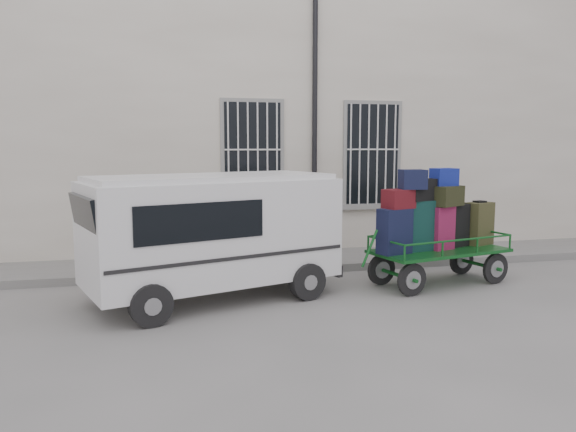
{
  "coord_description": "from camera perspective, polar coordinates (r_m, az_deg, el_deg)",
  "views": [
    {
      "loc": [
        -2.36,
        -8.86,
        2.46
      ],
      "look_at": [
        -0.08,
        1.0,
        1.18
      ],
      "focal_mm": 35.0,
      "sensor_mm": 36.0,
      "label": 1
    }
  ],
  "objects": [
    {
      "name": "building",
      "position": [
        14.56,
        -3.71,
        9.34
      ],
      "size": [
        24.0,
        5.15,
        6.0
      ],
      "color": "beige",
      "rests_on": "ground"
    },
    {
      "name": "sidewalk",
      "position": [
        11.56,
        -0.94,
        -4.67
      ],
      "size": [
        24.0,
        1.7,
        0.15
      ],
      "primitive_type": "cube",
      "color": "slate",
      "rests_on": "ground"
    },
    {
      "name": "ground",
      "position": [
        9.49,
        1.87,
        -7.79
      ],
      "size": [
        80.0,
        80.0,
        0.0
      ],
      "primitive_type": "plane",
      "color": "slate",
      "rests_on": "ground"
    },
    {
      "name": "luggage_cart",
      "position": [
        10.17,
        14.76,
        -0.99
      ],
      "size": [
        2.91,
        1.63,
        2.05
      ],
      "rotation": [
        0.0,
        0.0,
        0.24
      ],
      "color": "black",
      "rests_on": "ground"
    },
    {
      "name": "van",
      "position": [
        8.93,
        -7.74,
        -1.31
      ],
      "size": [
        4.26,
        2.81,
        1.99
      ],
      "rotation": [
        0.0,
        0.0,
        0.32
      ],
      "color": "white",
      "rests_on": "ground"
    }
  ]
}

